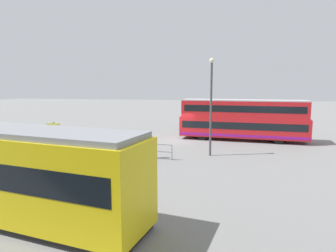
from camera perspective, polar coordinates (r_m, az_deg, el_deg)
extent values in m
plane|color=gray|center=(27.50, 2.15, -2.87)|extent=(160.00, 160.00, 0.00)
cube|color=red|center=(28.45, 14.19, -0.15)|extent=(11.74, 3.45, 1.84)
cube|color=red|center=(28.27, 14.30, 3.22)|extent=(11.39, 3.32, 1.52)
cube|color=black|center=(28.42, 14.20, 0.29)|extent=(11.17, 3.43, 0.64)
cube|color=black|center=(28.27, 14.31, 3.37)|extent=(10.81, 3.30, 0.60)
cube|color=#8C198C|center=(28.55, 14.14, -1.48)|extent=(11.51, 3.47, 0.24)
cube|color=#B2B2B7|center=(28.23, 14.36, 4.86)|extent=(11.39, 3.32, 0.10)
cylinder|color=black|center=(28.91, 7.02, -1.39)|extent=(1.20, 2.49, 1.00)
cylinder|color=black|center=(28.63, 20.51, -1.92)|extent=(1.20, 2.49, 1.00)
cylinder|color=#4C3F2D|center=(23.13, -13.45, -4.01)|extent=(0.14, 0.14, 0.86)
cylinder|color=#4C3F2D|center=(22.94, -13.20, -4.10)|extent=(0.14, 0.14, 0.86)
cylinder|color=#335938|center=(22.89, -13.38, -2.19)|extent=(0.45, 0.45, 0.66)
sphere|color=#8C6647|center=(22.82, -13.42, -1.08)|extent=(0.23, 0.23, 0.23)
cylinder|color=#33384C|center=(20.92, -3.02, -5.17)|extent=(0.14, 0.14, 0.77)
cylinder|color=#33384C|center=(20.83, -2.48, -5.23)|extent=(0.14, 0.14, 0.77)
cylinder|color=black|center=(20.73, -2.76, -3.37)|extent=(0.39, 0.39, 0.59)
sphere|color=#8C6647|center=(20.66, -2.77, -2.27)|extent=(0.21, 0.21, 0.21)
cube|color=gray|center=(21.86, -11.39, -2.98)|extent=(9.49, 0.79, 0.06)
cube|color=gray|center=(21.96, -11.36, -4.26)|extent=(9.49, 0.79, 0.06)
cylinder|color=gray|center=(20.27, 0.75, -5.18)|extent=(0.07, 0.07, 1.05)
cylinder|color=gray|center=(21.96, -11.36, -4.32)|extent=(0.07, 0.07, 1.05)
cylinder|color=gray|center=(24.48, -21.34, -3.47)|extent=(0.07, 0.07, 1.05)
cylinder|color=slate|center=(24.47, -21.16, -1.95)|extent=(0.10, 0.10, 2.32)
cube|color=#D8D84C|center=(24.32, -21.30, -0.19)|extent=(1.12, 0.05, 0.59)
cylinder|color=#4C4C51|center=(21.40, 8.31, 3.06)|extent=(0.16, 0.16, 6.68)
sphere|color=#F2EFCC|center=(21.41, 8.49, 12.42)|extent=(0.36, 0.36, 0.36)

